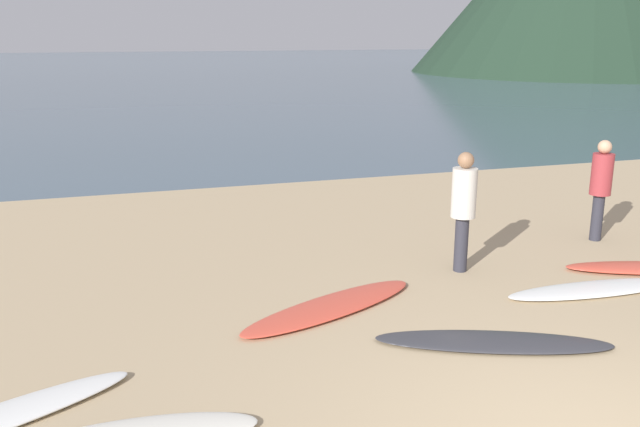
% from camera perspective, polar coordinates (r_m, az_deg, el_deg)
% --- Properties ---
extents(ground_plane, '(120.00, 120.00, 0.20)m').
position_cam_1_polar(ground_plane, '(14.22, -3.27, 1.90)').
color(ground_plane, tan).
rests_on(ground_plane, ground).
extents(ocean_water, '(140.00, 100.00, 0.01)m').
position_cam_1_polar(ocean_water, '(63.88, -14.59, 11.78)').
color(ocean_water, '#475B6B').
rests_on(ocean_water, ground).
extents(surfboard_2, '(2.54, 1.54, 0.08)m').
position_cam_1_polar(surfboard_2, '(7.94, 0.88, -7.83)').
color(surfboard_2, '#D84C38').
rests_on(surfboard_2, ground).
extents(surfboard_3, '(2.46, 1.39, 0.07)m').
position_cam_1_polar(surfboard_3, '(7.33, 14.35, -10.40)').
color(surfboard_3, '#333338').
rests_on(surfboard_3, ground).
extents(surfboard_4, '(2.37, 0.64, 0.07)m').
position_cam_1_polar(surfboard_4, '(9.13, 22.01, -5.91)').
color(surfboard_4, white).
rests_on(surfboard_4, ground).
extents(person_0, '(0.33, 0.33, 1.62)m').
position_cam_1_polar(person_0, '(9.12, 11.97, 0.95)').
color(person_0, '#2D2D38').
rests_on(person_0, ground).
extents(person_1, '(0.32, 0.32, 1.56)m').
position_cam_1_polar(person_1, '(11.14, 22.53, 2.46)').
color(person_1, '#2D2D38').
rests_on(person_1, ground).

